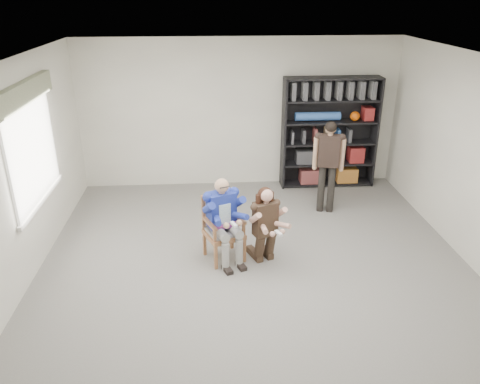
{
  "coord_description": "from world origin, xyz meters",
  "views": [
    {
      "loc": [
        -0.62,
        -5.16,
        3.56
      ],
      "look_at": [
        -0.2,
        0.6,
        1.05
      ],
      "focal_mm": 35.0,
      "sensor_mm": 36.0,
      "label": 1
    }
  ],
  "objects_px": {
    "kneeling_woman": "(266,226)",
    "bookshelf": "(329,133)",
    "armchair": "(224,229)",
    "standing_man": "(328,168)",
    "seated_man": "(224,220)"
  },
  "relations": [
    {
      "from": "armchair",
      "to": "kneeling_woman",
      "type": "bearing_deg",
      "value": -33.22
    },
    {
      "from": "armchair",
      "to": "standing_man",
      "type": "distance_m",
      "value": 2.34
    },
    {
      "from": "kneeling_woman",
      "to": "bookshelf",
      "type": "xyz_separation_m",
      "value": [
        1.54,
        2.76,
        0.49
      ]
    },
    {
      "from": "bookshelf",
      "to": "standing_man",
      "type": "xyz_separation_m",
      "value": [
        -0.31,
        -1.2,
        -0.25
      ]
    },
    {
      "from": "seated_man",
      "to": "standing_man",
      "type": "relative_size",
      "value": 0.76
    },
    {
      "from": "standing_man",
      "to": "seated_man",
      "type": "bearing_deg",
      "value": -128.0
    },
    {
      "from": "bookshelf",
      "to": "seated_man",
      "type": "bearing_deg",
      "value": -128.84
    },
    {
      "from": "armchair",
      "to": "seated_man",
      "type": "relative_size",
      "value": 0.77
    },
    {
      "from": "seated_man",
      "to": "standing_man",
      "type": "distance_m",
      "value": 2.33
    },
    {
      "from": "kneeling_woman",
      "to": "bookshelf",
      "type": "height_order",
      "value": "bookshelf"
    },
    {
      "from": "armchair",
      "to": "bookshelf",
      "type": "height_order",
      "value": "bookshelf"
    },
    {
      "from": "armchair",
      "to": "kneeling_woman",
      "type": "distance_m",
      "value": 0.6
    },
    {
      "from": "bookshelf",
      "to": "armchair",
      "type": "bearing_deg",
      "value": -128.84
    },
    {
      "from": "seated_man",
      "to": "bookshelf",
      "type": "height_order",
      "value": "bookshelf"
    },
    {
      "from": "armchair",
      "to": "bookshelf",
      "type": "bearing_deg",
      "value": 29.63
    }
  ]
}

